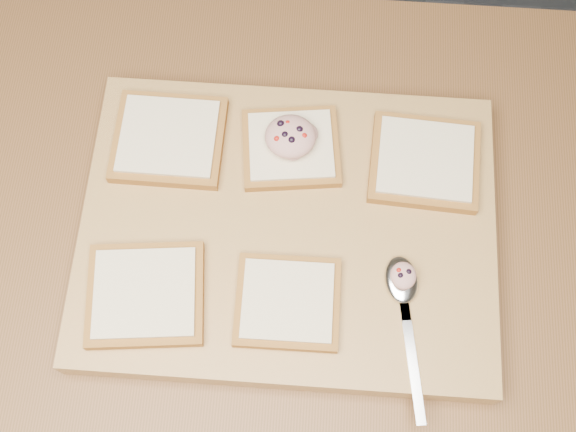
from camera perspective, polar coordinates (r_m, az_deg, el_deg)
name	(u,v)px	position (r m, az deg, el deg)	size (l,w,h in m)	color
ground	(283,386)	(1.73, -0.40, -13.29)	(4.00, 4.00, 0.00)	#515459
island_counter	(281,347)	(1.28, -0.54, -10.33)	(2.00, 0.80, 0.90)	slate
cutting_board	(288,230)	(0.85, 0.00, -1.12)	(0.48, 0.36, 0.04)	tan
bread_far_left	(169,139)	(0.88, -9.40, 6.03)	(0.13, 0.12, 0.02)	olive
bread_far_center	(291,148)	(0.86, 0.23, 5.43)	(0.13, 0.12, 0.02)	olive
bread_far_right	(425,161)	(0.87, 10.75, 4.26)	(0.13, 0.12, 0.02)	olive
bread_near_left	(145,294)	(0.81, -11.20, -6.09)	(0.14, 0.13, 0.02)	olive
bread_near_center	(288,302)	(0.79, -0.03, -6.81)	(0.11, 0.11, 0.02)	olive
tuna_salad_dollop	(290,136)	(0.84, 0.19, 6.31)	(0.06, 0.06, 0.03)	tan
spoon	(403,291)	(0.81, 9.07, -5.90)	(0.05, 0.19, 0.01)	silver
spoon_salad	(403,276)	(0.80, 9.10, -4.67)	(0.03, 0.03, 0.02)	tan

